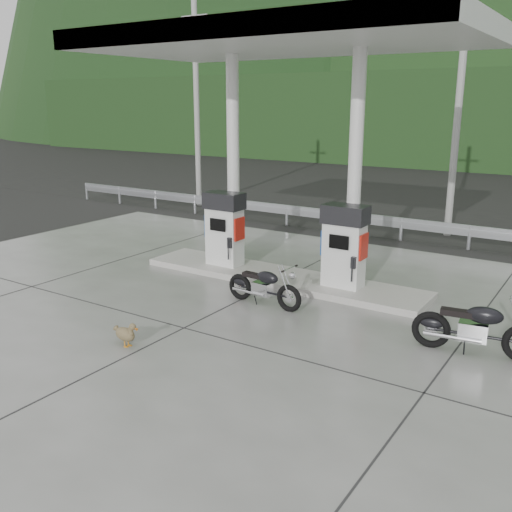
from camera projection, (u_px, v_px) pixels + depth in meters
The scene contains 16 objects.
ground at pixel (216, 313), 11.42m from camera, with size 160.00×160.00×0.00m, color black.
forecourt_apron at pixel (216, 312), 11.41m from camera, with size 18.00×14.00×0.02m, color slate.
pump_island at pixel (280, 277), 13.41m from camera, with size 7.00×1.40×0.15m, color #A29F97.
gas_pump_left at pixel (225, 229), 14.00m from camera, with size 0.95×0.55×1.80m, color silver, non-canonical shape.
gas_pump_right at pixel (344, 246), 12.32m from camera, with size 0.95×0.55×1.80m, color silver, non-canonical shape.
canopy_column_left at pixel (233, 162), 13.91m from camera, with size 0.30×0.30×5.00m, color white.
canopy_column_right at pixel (355, 170), 12.22m from camera, with size 0.30×0.30×5.00m, color white.
canopy_roof at pixel (283, 39), 12.03m from camera, with size 8.50×5.00×0.40m, color white.
guardrail at pixel (371, 214), 17.70m from camera, with size 26.00×0.16×1.42m, color #A6A9AE, non-canonical shape.
road at pixel (406, 218), 20.72m from camera, with size 60.00×7.00×0.01m, color black.
utility_pole_a at pixel (197, 104), 22.27m from camera, with size 0.22×0.22×8.00m, color gray.
utility_pole_b at pixel (459, 105), 17.00m from camera, with size 0.22×0.22×8.00m, color gray.
tree_band at pixel (510, 120), 34.90m from camera, with size 80.00×6.00×6.00m, color black.
motorcycle_left at pixel (264, 287), 11.70m from camera, with size 1.68×0.53×0.80m, color black, non-canonical shape.
motorcycle_right at pixel (477, 329), 9.38m from camera, with size 1.95×0.61×0.92m, color black, non-canonical shape.
duck at pixel (125, 335), 9.80m from camera, with size 0.55×0.15×0.39m, color brown, non-canonical shape.
Camera 1 is at (6.51, -8.55, 4.09)m, focal length 40.00 mm.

